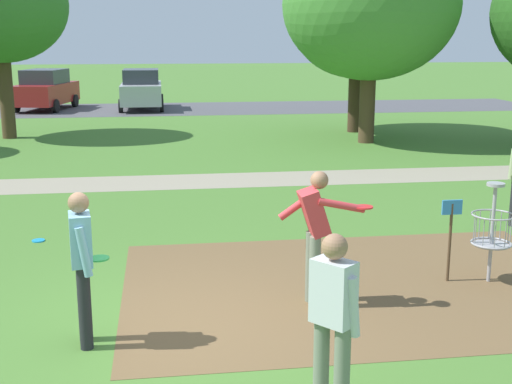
# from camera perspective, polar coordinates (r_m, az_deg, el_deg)

# --- Properties ---
(ground_plane) EXTENTS (160.00, 160.00, 0.00)m
(ground_plane) POSITION_cam_1_polar(r_m,az_deg,el_deg) (8.01, -6.29, -11.53)
(ground_plane) COLOR #47752D
(dirt_tee_pad) EXTENTS (6.42, 4.43, 0.01)m
(dirt_tee_pad) POSITION_cam_1_polar(r_m,az_deg,el_deg) (9.46, 8.84, -7.67)
(dirt_tee_pad) COLOR brown
(dirt_tee_pad) RESTS_ON ground
(disc_golf_basket) EXTENTS (0.98, 0.58, 1.39)m
(disc_golf_basket) POSITION_cam_1_polar(r_m,az_deg,el_deg) (9.77, 18.79, -2.92)
(disc_golf_basket) COLOR #9E9EA3
(disc_golf_basket) RESTS_ON ground
(player_foreground_watching) EXTENTS (1.11, 0.49, 1.71)m
(player_foreground_watching) POSITION_cam_1_polar(r_m,az_deg,el_deg) (8.43, 4.95, -3.11)
(player_foreground_watching) COLOR slate
(player_foreground_watching) RESTS_ON ground
(player_waiting_left) EXTENTS (0.42, 0.49, 1.71)m
(player_waiting_left) POSITION_cam_1_polar(r_m,az_deg,el_deg) (7.54, -14.32, -5.53)
(player_waiting_left) COLOR #232328
(player_waiting_left) RESTS_ON ground
(player_waiting_right) EXTENTS (0.45, 0.47, 1.71)m
(player_waiting_right) POSITION_cam_1_polar(r_m,az_deg,el_deg) (5.91, 6.45, -10.40)
(player_waiting_right) COLOR slate
(player_waiting_right) RESTS_ON ground
(frisbee_mid_grass) EXTENTS (0.21, 0.21, 0.02)m
(frisbee_mid_grass) POSITION_cam_1_polar(r_m,az_deg,el_deg) (11.84, -17.72, -3.88)
(frisbee_mid_grass) COLOR #1E93DB
(frisbee_mid_grass) RESTS_ON ground
(tree_near_left) EXTENTS (5.42, 5.42, 6.56)m
(tree_near_left) POSITION_cam_1_polar(r_m,az_deg,el_deg) (21.89, 9.56, 15.17)
(tree_near_left) COLOR #4C3823
(tree_near_left) RESTS_ON ground
(tree_mid_right) EXTENTS (4.49, 4.49, 5.70)m
(tree_mid_right) POSITION_cam_1_polar(r_m,az_deg,el_deg) (24.36, 8.45, 13.84)
(tree_mid_right) COLOR #422D1E
(tree_mid_right) RESTS_ON ground
(parking_lot_strip) EXTENTS (36.00, 6.00, 0.01)m
(parking_lot_strip) POSITION_cam_1_polar(r_m,az_deg,el_deg) (32.39, -7.76, 6.89)
(parking_lot_strip) COLOR #4C4C51
(parking_lot_strip) RESTS_ON ground
(parked_car_leftmost) EXTENTS (2.63, 4.48, 1.84)m
(parked_car_leftmost) POSITION_cam_1_polar(r_m,az_deg,el_deg) (33.15, -17.16, 8.17)
(parked_car_leftmost) COLOR maroon
(parked_car_leftmost) RESTS_ON ground
(parked_car_center_left) EXTENTS (1.99, 4.21, 1.84)m
(parked_car_center_left) POSITION_cam_1_polar(r_m,az_deg,el_deg) (32.29, -9.55, 8.45)
(parked_car_center_left) COLOR #B2B7BC
(parked_car_center_left) RESTS_ON ground
(gravel_path) EXTENTS (40.00, 1.69, 0.00)m
(gravel_path) POSITION_cam_1_polar(r_m,az_deg,el_deg) (15.97, -7.28, 0.84)
(gravel_path) COLOR gray
(gravel_path) RESTS_ON ground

